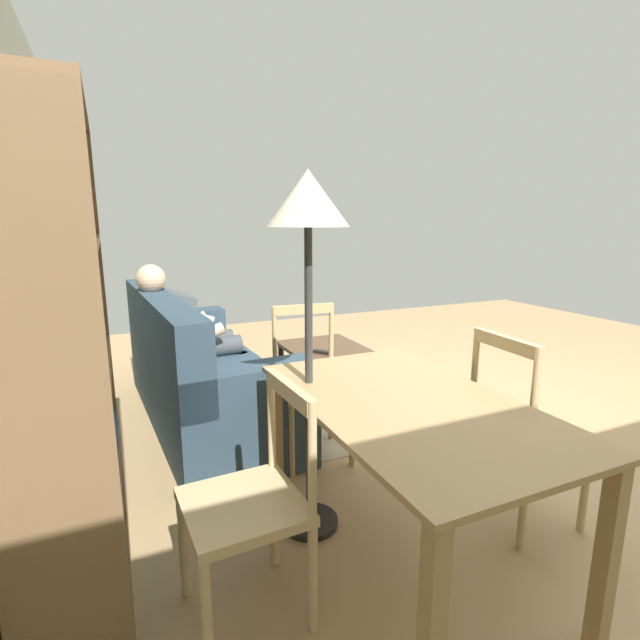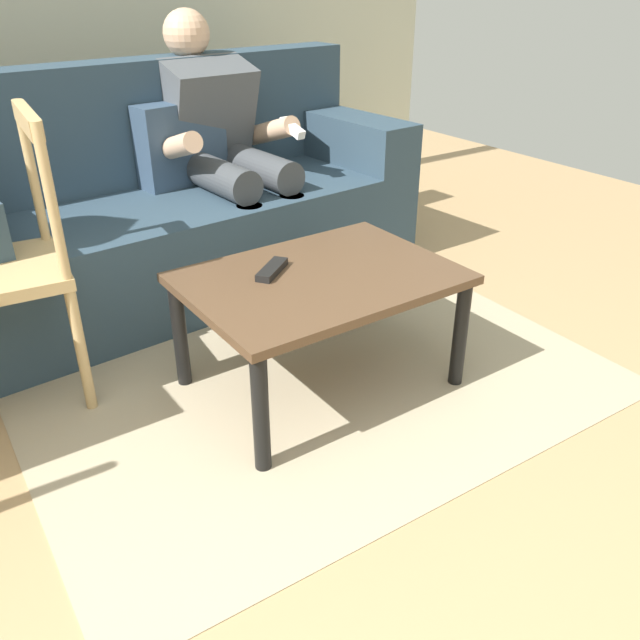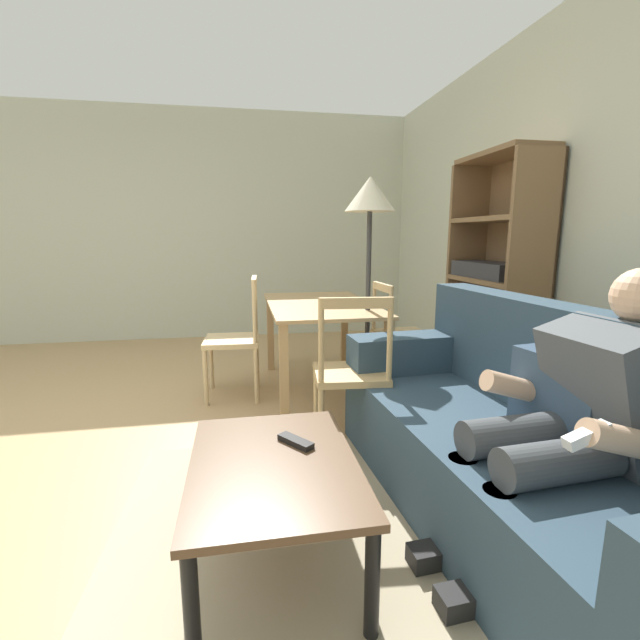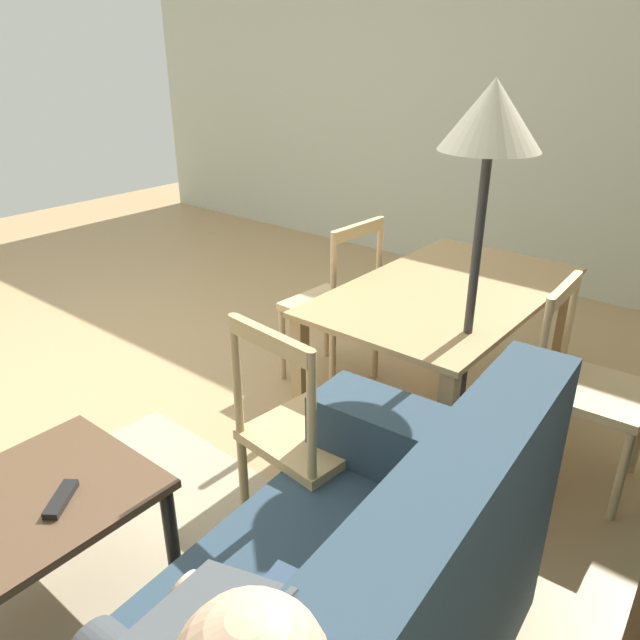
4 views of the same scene
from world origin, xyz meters
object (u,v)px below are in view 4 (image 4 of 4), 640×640
object	(u,v)px
coffee_table	(13,522)
floor_lamp	(487,159)
tv_remote	(61,499)
dining_chair_facing_couch	(307,436)
dining_chair_near_wall	(587,389)
dining_chair_by_doorway	(334,305)
dining_table	(447,309)

from	to	relation	value
coffee_table	floor_lamp	distance (m)	2.01
coffee_table	floor_lamp	world-z (taller)	floor_lamp
coffee_table	tv_remote	size ratio (longest dim) A/B	5.16
tv_remote	dining_chair_facing_couch	size ratio (longest dim) A/B	0.18
dining_chair_facing_couch	floor_lamp	distance (m)	1.19
tv_remote	dining_chair_near_wall	xyz separation A→B (m)	(-1.77, 1.11, 0.01)
floor_lamp	coffee_table	bearing A→B (deg)	-28.32
tv_remote	dining_chair_by_doorway	xyz separation A→B (m)	(-1.77, -0.26, 0.03)
coffee_table	dining_chair_facing_couch	distance (m)	1.01
floor_lamp	dining_chair_by_doorway	bearing A→B (deg)	-111.33
dining_chair_near_wall	tv_remote	bearing A→B (deg)	-32.11
tv_remote	dining_table	size ratio (longest dim) A/B	0.12
dining_table	floor_lamp	xyz separation A→B (m)	(0.38, 0.29, 0.79)
coffee_table	dining_chair_by_doorway	size ratio (longest dim) A/B	0.91
floor_lamp	dining_chair_facing_couch	bearing A→B (deg)	-24.05
dining_table	dining_chair_by_doorway	size ratio (longest dim) A/B	1.47
tv_remote	dining_chair_near_wall	distance (m)	2.09
dining_chair_by_doorway	dining_chair_near_wall	bearing A→B (deg)	90.01
tv_remote	dining_chair_by_doorway	bearing A→B (deg)	61.18
coffee_table	floor_lamp	size ratio (longest dim) A/B	0.52
coffee_table	dining_chair_facing_couch	bearing A→B (deg)	148.65
dining_table	dining_chair_near_wall	xyz separation A→B (m)	(0.00, 0.68, -0.18)
dining_table	dining_chair_near_wall	world-z (taller)	dining_chair_near_wall
dining_chair_facing_couch	coffee_table	bearing A→B (deg)	-31.35
dining_chair_facing_couch	tv_remote	bearing A→B (deg)	-29.86
dining_chair_facing_couch	dining_table	bearing A→B (deg)	179.83
coffee_table	dining_chair_facing_couch	world-z (taller)	dining_chair_facing_couch
dining_chair_facing_couch	floor_lamp	bearing A→B (deg)	155.95
dining_table	floor_lamp	distance (m)	0.92
tv_remote	floor_lamp	world-z (taller)	floor_lamp
tv_remote	floor_lamp	bearing A→B (deg)	25.72
tv_remote	dining_table	world-z (taller)	dining_table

